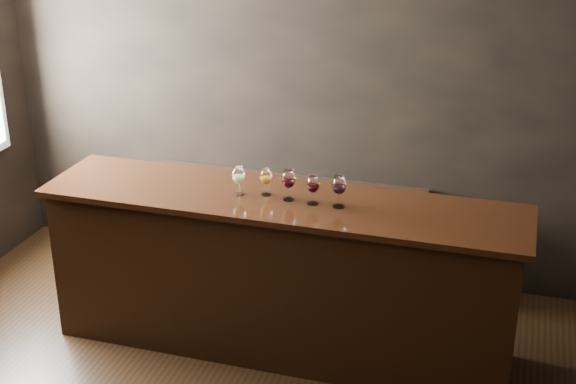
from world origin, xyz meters
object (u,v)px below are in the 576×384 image
(back_bar_shelf, at_px, (284,228))
(glass_amber, at_px, (266,177))
(glass_red_b, at_px, (313,185))
(glass_red_c, at_px, (339,186))
(glass_red_a, at_px, (289,180))
(bar_counter, at_px, (281,277))
(glass_white, at_px, (238,176))

(back_bar_shelf, relative_size, glass_amber, 12.28)
(glass_amber, xyz_separation_m, glass_red_b, (0.34, -0.06, 0.01))
(back_bar_shelf, bearing_deg, glass_amber, -79.75)
(glass_red_c, bearing_deg, glass_red_b, -178.75)
(glass_red_a, height_order, glass_red_c, glass_red_c)
(bar_counter, xyz_separation_m, glass_amber, (-0.11, 0.03, 0.72))
(glass_white, xyz_separation_m, glass_red_b, (0.51, -0.01, -0.00))
(glass_red_b, bearing_deg, glass_red_a, 173.33)
(glass_red_a, bearing_deg, glass_red_b, -6.67)
(glass_red_a, relative_size, glass_red_c, 0.98)
(bar_counter, bearing_deg, glass_white, -175.87)
(glass_white, relative_size, glass_red_c, 0.92)
(glass_red_c, bearing_deg, bar_counter, 176.46)
(bar_counter, distance_m, glass_red_a, 0.74)
(back_bar_shelf, relative_size, glass_red_b, 11.53)
(glass_red_a, bearing_deg, glass_white, -178.28)
(glass_red_b, bearing_deg, glass_white, 178.93)
(glass_amber, relative_size, glass_red_c, 0.86)
(glass_amber, xyz_separation_m, glass_red_c, (0.51, -0.05, 0.02))
(glass_white, height_order, glass_red_c, glass_red_c)
(glass_amber, height_order, glass_red_b, glass_red_b)
(glass_red_a, bearing_deg, glass_amber, 167.47)
(bar_counter, relative_size, glass_red_c, 14.59)
(glass_red_b, bearing_deg, back_bar_shelf, 116.00)
(glass_red_c, bearing_deg, glass_white, 179.51)
(bar_counter, relative_size, glass_amber, 17.01)
(back_bar_shelf, distance_m, glass_white, 1.37)
(bar_counter, height_order, glass_red_c, glass_red_c)
(back_bar_shelf, xyz_separation_m, glass_red_b, (0.52, -1.07, 0.87))
(bar_counter, relative_size, glass_red_b, 15.97)
(glass_red_a, xyz_separation_m, glass_red_b, (0.17, -0.02, -0.01))
(bar_counter, relative_size, glass_red_a, 14.94)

